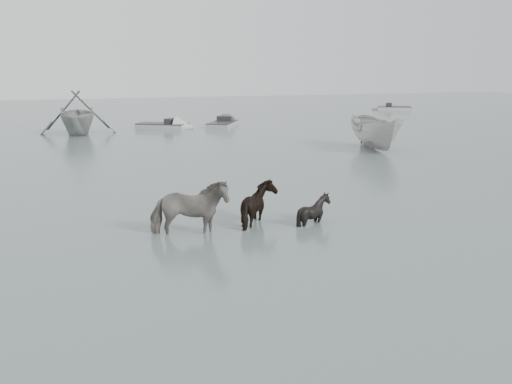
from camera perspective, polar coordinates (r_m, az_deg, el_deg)
ground at (r=13.98m, az=-5.07°, el=-6.02°), size 140.00×140.00×0.00m
pony_pinto at (r=15.23m, az=-6.72°, el=-1.02°), size 2.27×1.41×1.78m
pony_dark at (r=16.23m, az=0.42°, el=-0.64°), size 1.52×1.68×1.48m
pony_black at (r=16.42m, az=5.81°, el=-1.03°), size 1.36×1.28×1.21m
rowboat_trail at (r=39.80m, az=-17.43°, el=7.72°), size 5.23×5.98×3.03m
boat_small at (r=31.65m, az=11.93°, el=6.00°), size 2.81×5.42×1.99m
skiff_port at (r=42.70m, az=-3.36°, el=7.02°), size 3.99×5.35×0.75m
skiff_mid at (r=42.05m, az=-9.34°, el=6.79°), size 5.00×4.07×0.75m
skiff_star at (r=60.82m, az=13.66°, el=8.32°), size 4.84×3.46×0.75m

